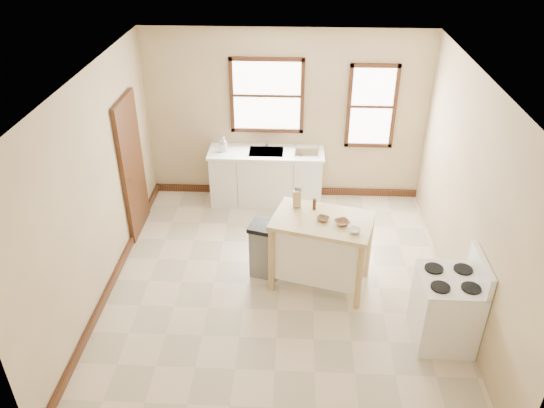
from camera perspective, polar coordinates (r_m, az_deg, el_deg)
The scene contains 23 objects.
floor at distance 7.15m, azimuth 0.81°, elevation -8.68°, with size 5.00×5.00×0.00m, color #B7AD91.
ceiling at distance 5.79m, azimuth 1.02°, elevation 13.22°, with size 5.00×5.00×0.00m, color white.
wall_back at distance 8.61m, azimuth 1.49°, elevation 9.37°, with size 4.50×0.04×2.80m, color tan.
wall_left at distance 6.80m, azimuth -18.42°, elevation 1.50°, with size 0.04×5.00×2.80m, color tan.
wall_right at distance 6.69m, azimuth 20.56°, elevation 0.57°, with size 0.04×5.00×2.80m, color tan.
window_main at distance 8.48m, azimuth -0.55°, elevation 11.56°, with size 1.17×0.06×1.22m, color #33150D, non-canonical shape.
window_side at distance 8.61m, azimuth 10.67°, elevation 10.25°, with size 0.77×0.06×1.37m, color #33150D, non-canonical shape.
door_left at distance 8.02m, azimuth -14.80°, elevation 3.87°, with size 0.06×0.90×2.10m, color #33150D.
baseboard_back at distance 9.16m, azimuth 1.37°, elevation 1.48°, with size 4.50×0.04×0.12m, color #33150D.
baseboard_left at distance 7.50m, azimuth -16.53°, elevation -7.46°, with size 0.04×5.00×0.12m, color #33150D.
sink_counter at distance 8.75m, azimuth -0.61°, elevation 2.95°, with size 1.86×0.62×0.92m, color silver, non-canonical shape.
faucet at distance 8.66m, azimuth -0.57°, elevation 6.84°, with size 0.03×0.03×0.22m, color silver.
soap_bottle_a at distance 8.53m, azimuth -5.17°, elevation 6.42°, with size 0.09×0.09×0.24m, color #B2B2B2.
soap_bottle_b at distance 8.53m, azimuth -5.50°, elevation 6.22°, with size 0.09×0.09×0.19m, color #B2B2B2.
dish_rack at distance 8.48m, azimuth 3.75°, elevation 5.79°, with size 0.40×0.30×0.10m, color silver, non-canonical shape.
kitchen_island at distance 6.92m, azimuth 5.28°, elevation -5.14°, with size 1.23×0.78×1.01m, color tan, non-canonical shape.
knife_block at distance 6.83m, azimuth 2.69°, elevation 0.50°, with size 0.10×0.10×0.20m, color tan, non-canonical shape.
pepper_grinder at distance 6.79m, azimuth 4.57°, elevation -0.01°, with size 0.04×0.04×0.15m, color #482313.
bowl_a at distance 6.60m, azimuth 5.50°, elevation -1.60°, with size 0.15×0.15×0.04m, color brown.
bowl_b at distance 6.55m, azimuth 7.55°, elevation -1.99°, with size 0.18×0.18×0.04m, color brown.
bowl_c at distance 6.43m, azimuth 8.88°, elevation -2.83°, with size 0.15×0.15×0.05m, color white.
trash_bin at distance 7.12m, azimuth -0.72°, elevation -4.93°, with size 0.40×0.34×0.78m, color slate, non-canonical shape.
gas_stove at distance 6.36m, azimuth 18.33°, elevation -9.76°, with size 0.71×0.71×1.15m, color white, non-canonical shape.
Camera 1 is at (0.16, -5.52, 4.55)m, focal length 35.00 mm.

